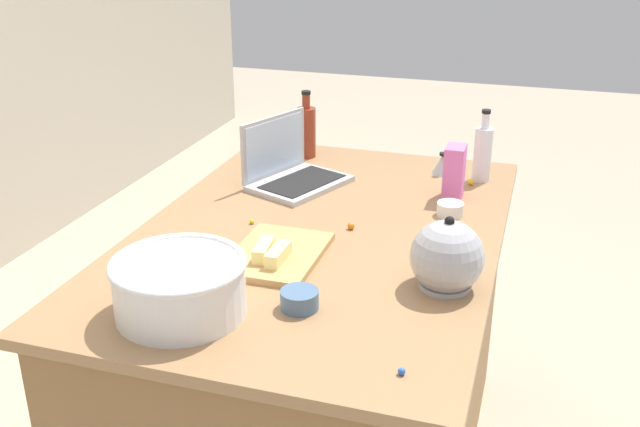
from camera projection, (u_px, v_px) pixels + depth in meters
name	position (u px, v px, depth m)	size (l,w,h in m)	color
island_counter	(320.00, 361.00, 2.29)	(1.51, 1.01, 0.90)	olive
laptop	(291.00, 170.00, 2.44)	(0.37, 0.33, 0.22)	#B7B7BC
mixing_bowl_large	(180.00, 286.00, 1.66)	(0.31, 0.31, 0.14)	white
bottle_vinegar	(483.00, 152.00, 2.45)	(0.06, 0.06, 0.24)	white
bottle_soy	(306.00, 131.00, 2.68)	(0.07, 0.07, 0.25)	maroon
kettle	(447.00, 257.00, 1.77)	(0.21, 0.18, 0.20)	#ADADB2
cutting_board	(277.00, 254.00, 1.94)	(0.32, 0.23, 0.02)	tan
butter_stick_left	(278.00, 254.00, 1.88)	(0.11, 0.04, 0.04)	#F4E58C
butter_stick_right	(264.00, 250.00, 1.91)	(0.11, 0.04, 0.04)	#F4E58C
ramekin_small	(450.00, 209.00, 2.20)	(0.08, 0.08, 0.04)	white
ramekin_medium	(299.00, 300.00, 1.69)	(0.09, 0.09, 0.04)	slate
kitchen_timer	(442.00, 164.00, 2.53)	(0.07, 0.07, 0.08)	#B2B2B7
candy_bag	(454.00, 172.00, 2.31)	(0.09, 0.06, 0.17)	pink
candy_0	(402.00, 371.00, 1.46)	(0.02, 0.02, 0.02)	blue
candy_1	(471.00, 182.00, 2.44)	(0.02, 0.02, 0.02)	yellow
candy_2	(252.00, 222.00, 2.15)	(0.01, 0.01, 0.01)	yellow
candy_3	(186.00, 255.00, 1.93)	(0.02, 0.02, 0.02)	yellow
candy_4	(351.00, 226.00, 2.11)	(0.02, 0.02, 0.02)	orange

